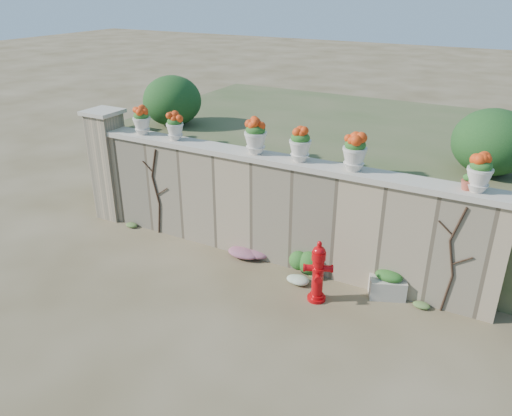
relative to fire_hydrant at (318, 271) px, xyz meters
The scene contains 21 objects.
ground 1.64m from the fire_hydrant, 145.09° to the right, with size 80.00×80.00×0.00m, color brown.
stone_wall 1.62m from the fire_hydrant, 144.03° to the left, with size 8.00×0.40×2.00m, color #998466.
wall_cap 2.16m from the fire_hydrant, 144.03° to the left, with size 8.10×0.52×0.10m, color #BBB09E.
gate_pillar 5.53m from the fire_hydrant, behind, with size 0.72×0.72×2.48m.
raised_fill 4.33m from the fire_hydrant, 107.07° to the left, with size 9.00×6.00×2.00m, color #384C23.
back_shrub_left 5.33m from the fire_hydrant, 154.62° to the left, with size 1.30×1.30×1.10m, color #143814.
back_shrub_right 3.60m from the fire_hydrant, 44.76° to the left, with size 1.30×1.30×1.10m, color #143814.
vine_left 4.02m from the fire_hydrant, 169.95° to the left, with size 0.60×0.04×1.91m.
vine_right 2.13m from the fire_hydrant, 19.57° to the left, with size 0.60×0.04×1.91m.
fire_hydrant is the anchor object (origin of this frame).
planter_box 1.27m from the fire_hydrant, 32.88° to the left, with size 0.69×0.56×0.50m.
green_shrub 0.85m from the fire_hydrant, 129.93° to the left, with size 0.59×0.53×0.56m, color #1E5119.
magenta_clump 1.84m from the fire_hydrant, 157.99° to the left, with size 0.87×0.58×0.23m, color #C6278A.
white_flowers 0.79m from the fire_hydrant, 150.32° to the left, with size 0.49×0.40×0.18m, color white.
urn_pot_0 4.80m from the fire_hydrant, 168.08° to the left, with size 0.36×0.36×0.56m.
urn_pot_1 4.05m from the fire_hydrant, 165.33° to the left, with size 0.34×0.34×0.54m.
urn_pot_2 2.67m from the fire_hydrant, 151.47° to the left, with size 0.41×0.41×0.65m.
urn_pot_3 2.20m from the fire_hydrant, 131.25° to the left, with size 0.39×0.39×0.61m.
urn_pot_4 2.07m from the fire_hydrant, 79.09° to the left, with size 0.41×0.41×0.64m.
urn_pot_5 2.93m from the fire_hydrant, 23.56° to the left, with size 0.38×0.38×0.59m.
terracotta_pot 2.72m from the fire_hydrant, 25.01° to the left, with size 0.20×0.20×0.24m.
Camera 1 is at (3.76, -5.89, 4.99)m, focal length 35.00 mm.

